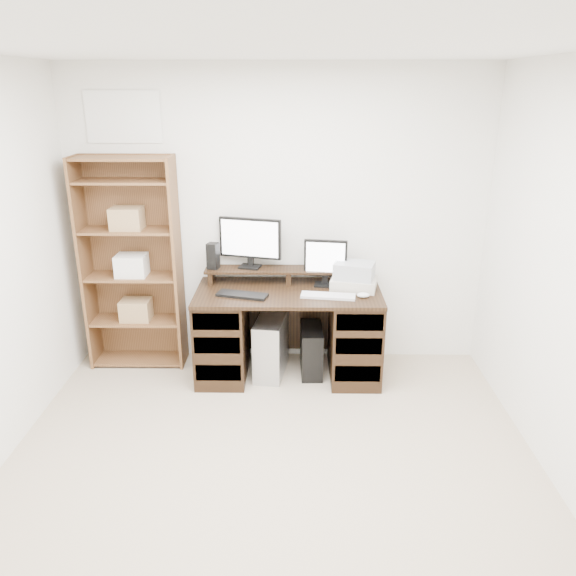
{
  "coord_description": "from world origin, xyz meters",
  "views": [
    {
      "loc": [
        0.15,
        -2.62,
        2.33
      ],
      "look_at": [
        0.09,
        1.43,
        0.85
      ],
      "focal_mm": 35.0,
      "sensor_mm": 36.0,
      "label": 1
    }
  ],
  "objects_px": {
    "tower_silver": "(271,345)",
    "bookshelf": "(132,262)",
    "monitor_wide": "(250,240)",
    "tower_black": "(311,350)",
    "printer": "(354,283)",
    "monitor_small": "(325,261)",
    "desk": "(288,331)"
  },
  "relations": [
    {
      "from": "monitor_wide",
      "to": "printer",
      "type": "distance_m",
      "value": 0.93
    },
    {
      "from": "tower_silver",
      "to": "desk",
      "type": "bearing_deg",
      "value": 2.91
    },
    {
      "from": "monitor_wide",
      "to": "tower_silver",
      "type": "xyz_separation_m",
      "value": [
        0.18,
        -0.24,
        -0.85
      ]
    },
    {
      "from": "monitor_wide",
      "to": "monitor_small",
      "type": "relative_size",
      "value": 1.35
    },
    {
      "from": "monitor_small",
      "to": "bookshelf",
      "type": "relative_size",
      "value": 0.21
    },
    {
      "from": "printer",
      "to": "tower_silver",
      "type": "relative_size",
      "value": 0.71
    },
    {
      "from": "printer",
      "to": "monitor_wide",
      "type": "bearing_deg",
      "value": 179.5
    },
    {
      "from": "desk",
      "to": "monitor_wide",
      "type": "relative_size",
      "value": 2.88
    },
    {
      "from": "printer",
      "to": "tower_black",
      "type": "height_order",
      "value": "printer"
    },
    {
      "from": "printer",
      "to": "bookshelf",
      "type": "xyz_separation_m",
      "value": [
        -1.85,
        0.16,
        0.12
      ]
    },
    {
      "from": "desk",
      "to": "monitor_wide",
      "type": "bearing_deg",
      "value": 142.27
    },
    {
      "from": "desk",
      "to": "printer",
      "type": "distance_m",
      "value": 0.67
    },
    {
      "from": "tower_black",
      "to": "bookshelf",
      "type": "bearing_deg",
      "value": 171.12
    },
    {
      "from": "tower_black",
      "to": "monitor_small",
      "type": "bearing_deg",
      "value": 45.9
    },
    {
      "from": "tower_black",
      "to": "bookshelf",
      "type": "distance_m",
      "value": 1.68
    },
    {
      "from": "monitor_wide",
      "to": "desk",
      "type": "bearing_deg",
      "value": -23.37
    },
    {
      "from": "monitor_wide",
      "to": "printer",
      "type": "bearing_deg",
      "value": 1.61
    },
    {
      "from": "printer",
      "to": "monitor_small",
      "type": "bearing_deg",
      "value": 172.15
    },
    {
      "from": "monitor_wide",
      "to": "tower_silver",
      "type": "height_order",
      "value": "monitor_wide"
    },
    {
      "from": "monitor_small",
      "to": "printer",
      "type": "bearing_deg",
      "value": -11.79
    },
    {
      "from": "monitor_wide",
      "to": "tower_black",
      "type": "relative_size",
      "value": 1.26
    },
    {
      "from": "desk",
      "to": "tower_silver",
      "type": "height_order",
      "value": "desk"
    },
    {
      "from": "monitor_small",
      "to": "bookshelf",
      "type": "xyz_separation_m",
      "value": [
        -1.62,
        0.07,
        -0.04
      ]
    },
    {
      "from": "monitor_small",
      "to": "printer",
      "type": "xyz_separation_m",
      "value": [
        0.23,
        -0.08,
        -0.17
      ]
    },
    {
      "from": "monitor_small",
      "to": "printer",
      "type": "distance_m",
      "value": 0.3
    },
    {
      "from": "monitor_small",
      "to": "tower_silver",
      "type": "bearing_deg",
      "value": -155.92
    },
    {
      "from": "monitor_small",
      "to": "bookshelf",
      "type": "distance_m",
      "value": 1.62
    },
    {
      "from": "monitor_wide",
      "to": "printer",
      "type": "relative_size",
      "value": 1.45
    },
    {
      "from": "printer",
      "to": "tower_black",
      "type": "xyz_separation_m",
      "value": [
        -0.34,
        -0.03,
        -0.59
      ]
    },
    {
      "from": "monitor_small",
      "to": "bookshelf",
      "type": "height_order",
      "value": "bookshelf"
    },
    {
      "from": "tower_silver",
      "to": "bookshelf",
      "type": "bearing_deg",
      "value": 178.17
    },
    {
      "from": "printer",
      "to": "tower_silver",
      "type": "distance_m",
      "value": 0.87
    }
  ]
}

